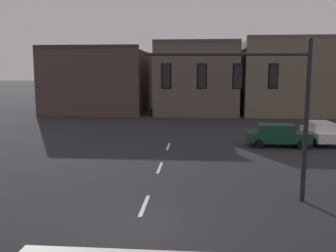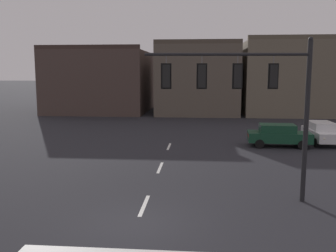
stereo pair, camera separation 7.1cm
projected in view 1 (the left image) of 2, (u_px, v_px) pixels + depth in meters
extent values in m
plane|color=#232328|center=(136.00, 226.00, 13.11)|extent=(400.00, 400.00, 0.00)
cube|color=silver|center=(144.00, 205.00, 15.08)|extent=(0.16, 2.40, 0.01)
cube|color=silver|center=(160.00, 168.00, 21.00)|extent=(0.16, 2.40, 0.01)
cube|color=silver|center=(168.00, 146.00, 26.92)|extent=(0.16, 2.40, 0.01)
cylinder|color=black|center=(306.00, 123.00, 15.13)|extent=(0.20, 0.20, 6.58)
cylinder|color=black|center=(227.00, 54.00, 14.75)|extent=(6.52, 0.63, 0.12)
sphere|color=black|center=(311.00, 39.00, 14.65)|extent=(0.18, 0.18, 0.18)
cylinder|color=#56565B|center=(274.00, 60.00, 14.77)|extent=(0.03, 0.03, 0.35)
cube|color=black|center=(273.00, 76.00, 14.86)|extent=(0.32, 0.26, 0.90)
sphere|color=red|center=(272.00, 69.00, 14.95)|extent=(0.20, 0.20, 0.20)
sphere|color=#2D2314|center=(272.00, 76.00, 14.99)|extent=(0.20, 0.20, 0.20)
sphere|color=black|center=(272.00, 83.00, 15.03)|extent=(0.20, 0.20, 0.20)
cube|color=black|center=(273.00, 76.00, 14.84)|extent=(0.42, 0.06, 1.02)
cylinder|color=#56565B|center=(238.00, 60.00, 14.78)|extent=(0.03, 0.03, 0.35)
cube|color=black|center=(237.00, 76.00, 14.87)|extent=(0.32, 0.26, 0.90)
sphere|color=red|center=(237.00, 69.00, 14.96)|extent=(0.20, 0.20, 0.20)
sphere|color=#2D2314|center=(237.00, 76.00, 15.00)|extent=(0.20, 0.20, 0.20)
sphere|color=black|center=(237.00, 83.00, 15.04)|extent=(0.20, 0.20, 0.20)
cube|color=black|center=(237.00, 76.00, 14.85)|extent=(0.42, 0.06, 1.02)
cylinder|color=#56565B|center=(202.00, 60.00, 14.78)|extent=(0.03, 0.03, 0.35)
cube|color=black|center=(202.00, 76.00, 14.87)|extent=(0.32, 0.26, 0.90)
sphere|color=red|center=(202.00, 69.00, 14.96)|extent=(0.20, 0.20, 0.20)
sphere|color=#2D2314|center=(202.00, 76.00, 15.00)|extent=(0.20, 0.20, 0.20)
sphere|color=black|center=(201.00, 83.00, 15.04)|extent=(0.20, 0.20, 0.20)
cube|color=black|center=(202.00, 76.00, 14.85)|extent=(0.42, 0.06, 1.02)
cylinder|color=#56565B|center=(166.00, 60.00, 14.79)|extent=(0.03, 0.03, 0.35)
cube|color=black|center=(166.00, 76.00, 14.88)|extent=(0.32, 0.26, 0.90)
sphere|color=red|center=(166.00, 69.00, 14.97)|extent=(0.20, 0.20, 0.20)
sphere|color=#2D2314|center=(166.00, 76.00, 15.01)|extent=(0.20, 0.20, 0.20)
sphere|color=black|center=(166.00, 83.00, 15.05)|extent=(0.20, 0.20, 0.20)
cube|color=black|center=(166.00, 76.00, 14.86)|extent=(0.42, 0.06, 1.02)
cube|color=#143D28|center=(278.00, 137.00, 26.86)|extent=(4.48, 2.00, 0.70)
cube|color=#143D28|center=(277.00, 128.00, 26.79)|extent=(2.53, 1.71, 0.56)
cube|color=#2D3842|center=(288.00, 129.00, 26.69)|extent=(0.32, 1.53, 0.47)
cube|color=#2D3842|center=(260.00, 128.00, 26.94)|extent=(0.29, 1.53, 0.46)
cylinder|color=black|center=(296.00, 140.00, 27.57)|extent=(0.65, 0.25, 0.64)
cylinder|color=black|center=(302.00, 145.00, 25.90)|extent=(0.65, 0.25, 0.64)
cylinder|color=black|center=(256.00, 139.00, 27.93)|extent=(0.65, 0.25, 0.64)
cylinder|color=black|center=(259.00, 144.00, 26.26)|extent=(0.65, 0.25, 0.64)
sphere|color=silver|center=(308.00, 135.00, 27.15)|extent=(0.16, 0.16, 0.16)
sphere|color=silver|center=(312.00, 138.00, 26.01)|extent=(0.16, 0.16, 0.16)
cube|color=maroon|center=(248.00, 135.00, 27.12)|extent=(0.10, 1.37, 0.12)
cube|color=silver|center=(321.00, 134.00, 28.00)|extent=(1.91, 4.44, 0.70)
cube|color=silver|center=(321.00, 126.00, 28.06)|extent=(1.66, 2.50, 0.56)
cube|color=#2D3842|center=(324.00, 127.00, 27.30)|extent=(1.53, 0.29, 0.47)
cube|color=#2D3842|center=(315.00, 124.00, 29.22)|extent=(1.52, 0.26, 0.46)
cylinder|color=black|center=(315.00, 143.00, 26.67)|extent=(0.24, 0.65, 0.64)
cylinder|color=black|center=(325.00, 136.00, 29.44)|extent=(0.24, 0.65, 0.64)
cylinder|color=black|center=(303.00, 136.00, 29.54)|extent=(0.24, 0.65, 0.64)
sphere|color=silver|center=(323.00, 139.00, 25.87)|extent=(0.16, 0.16, 0.16)
cube|color=maroon|center=(311.00, 129.00, 30.14)|extent=(1.37, 0.07, 0.12)
cube|color=#473833|center=(101.00, 82.00, 50.77)|extent=(12.59, 13.57, 7.96)
cube|color=#3A2B26|center=(86.00, 47.00, 43.77)|extent=(12.59, 0.60, 0.50)
cube|color=brown|center=(196.00, 80.00, 48.97)|extent=(10.14, 12.12, 8.50)
cube|color=#493F35|center=(197.00, 42.00, 42.64)|extent=(10.14, 0.60, 0.50)
cube|color=#665B4C|center=(287.00, 78.00, 48.77)|extent=(12.35, 13.70, 8.92)
cube|color=brown|center=(303.00, 37.00, 41.62)|extent=(12.35, 0.60, 0.50)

